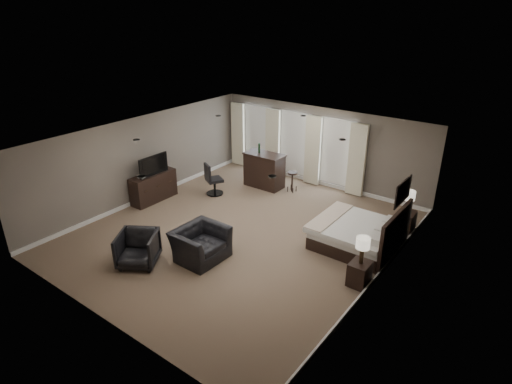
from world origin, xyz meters
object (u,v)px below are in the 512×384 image
Objects in this scene: bed at (352,222)px; armchair_near at (200,239)px; lamp_far at (408,202)px; bar_counter at (264,170)px; nightstand_far at (405,222)px; lamp_near at (362,250)px; dresser at (154,187)px; desk_chair at (214,179)px; bar_stool_left at (259,169)px; nightstand_near at (359,273)px; tv at (152,172)px; bar_stool_right at (292,182)px; armchair_far at (138,247)px.

bed is 1.63× the size of armchair_near.
bar_counter is at bearing 176.48° from lamp_far.
bar_counter is at bearing 176.48° from nightstand_far.
dresser is at bearing 177.74° from lamp_near.
lamp_near reaches higher than desk_chair.
lamp_far is 5.45m from armchair_near.
nightstand_far is at bearing -3.52° from bar_counter.
armchair_near is 5.19m from bar_stool_left.
tv is at bearing 177.74° from nightstand_near.
bed is 2.88× the size of bar_stool_right.
armchair_near is at bearing -24.30° from dresser.
armchair_near is 1.77× the size of bar_stool_right.
nightstand_far is 7.43m from tv.
lamp_near is 6.41m from bar_stool_left.
armchair_near is at bearing -114.30° from tv.
nightstand_near is 0.67× the size of bar_stool_left.
nightstand_far is at bearing -139.92° from desk_chair.
lamp_far is 7.42m from dresser.
bar_counter is at bearing -35.63° from tv.
bed reaches higher than bar_stool_right.
lamp_near reaches higher than tv.
dresser is (-6.92, -2.63, 0.15)m from nightstand_far.
bed is at bearing 121.54° from lamp_near.
bar_counter is (-4.82, 0.30, -0.31)m from lamp_far.
tv reaches higher than bar_stool_left.
bar_stool_left is at bearing -26.03° from tv.
nightstand_near is at bearing -68.72° from armchair_near.
nightstand_near is 0.80× the size of bar_stool_right.
bar_stool_right is (1.47, -0.19, -0.07)m from bar_stool_left.
bar_counter reaches higher than armchair_far.
armchair_far reaches higher than bar_stool_left.
nightstand_near is 0.45× the size of armchair_near.
dresser reaches higher than nightstand_far.
lamp_near is 0.76× the size of bar_stool_left.
lamp_near reaches higher than nightstand_near.
bed is 1.72m from lamp_near.
bar_stool_left is at bearing 63.97° from dresser.
armchair_near is 0.91× the size of bar_counter.
armchair_near is at bearing 155.13° from desk_chair.
bar_counter is (-4.82, 3.20, 0.30)m from nightstand_near.
nightstand_near is 0.88× the size of lamp_near.
tv is at bearing -116.03° from bar_stool_left.
lamp_near reaches higher than nightstand_far.
lamp_near reaches higher than bar_stool_left.
desk_chair reaches higher than bar_stool_right.
tv is 1.55× the size of bar_stool_right.
bar_stool_right is (-0.37, 4.66, -0.18)m from armchair_near.
bar_stool_right is at bearing -7.37° from bar_stool_left.
dresser is 1.26× the size of armchair_near.
lamp_far reaches higher than nightstand_far.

